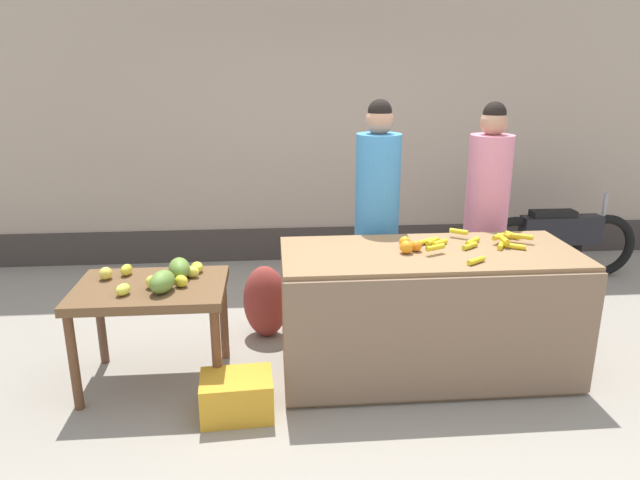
% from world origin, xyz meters
% --- Properties ---
extents(ground_plane, '(24.00, 24.00, 0.00)m').
position_xyz_m(ground_plane, '(0.00, 0.00, 0.00)').
color(ground_plane, gray).
extents(market_wall_back, '(9.13, 0.23, 3.35)m').
position_xyz_m(market_wall_back, '(0.00, 2.62, 1.65)').
color(market_wall_back, tan).
rests_on(market_wall_back, ground).
extents(fruit_stall_counter, '(1.99, 0.86, 0.89)m').
position_xyz_m(fruit_stall_counter, '(0.35, -0.01, 0.45)').
color(fruit_stall_counter, olive).
rests_on(fruit_stall_counter, ground).
extents(side_table_wooden, '(0.98, 0.70, 0.71)m').
position_xyz_m(side_table_wooden, '(-1.51, 0.00, 0.61)').
color(side_table_wooden, brown).
rests_on(side_table_wooden, ground).
extents(banana_bunch_pile, '(0.83, 0.66, 0.07)m').
position_xyz_m(banana_bunch_pile, '(0.71, 0.09, 0.92)').
color(banana_bunch_pile, gold).
rests_on(banana_bunch_pile, fruit_stall_counter).
extents(orange_pile, '(0.16, 0.21, 0.09)m').
position_xyz_m(orange_pile, '(0.21, 0.01, 0.93)').
color(orange_pile, orange).
rests_on(orange_pile, fruit_stall_counter).
extents(mango_papaya_pile, '(0.69, 0.54, 0.14)m').
position_xyz_m(mango_papaya_pile, '(-1.41, 0.02, 0.77)').
color(mango_papaya_pile, '#E3D649').
rests_on(mango_papaya_pile, side_table_wooden).
extents(vendor_woman_blue_shirt, '(0.34, 0.34, 1.85)m').
position_xyz_m(vendor_woman_blue_shirt, '(0.11, 0.66, 0.93)').
color(vendor_woman_blue_shirt, '#33333D').
rests_on(vendor_woman_blue_shirt, ground).
extents(vendor_woman_pink_shirt, '(0.34, 0.34, 1.82)m').
position_xyz_m(vendor_woman_pink_shirt, '(1.01, 0.76, 0.92)').
color(vendor_woman_pink_shirt, '#33333D').
rests_on(vendor_woman_pink_shirt, ground).
extents(parked_motorcycle, '(1.60, 0.18, 0.88)m').
position_xyz_m(parked_motorcycle, '(2.17, 1.71, 0.40)').
color(parked_motorcycle, black).
rests_on(parked_motorcycle, ground).
extents(produce_crate, '(0.46, 0.35, 0.26)m').
position_xyz_m(produce_crate, '(-0.94, -0.45, 0.13)').
color(produce_crate, gold).
rests_on(produce_crate, ground).
extents(produce_sack, '(0.45, 0.42, 0.59)m').
position_xyz_m(produce_sack, '(-0.77, 0.64, 0.29)').
color(produce_sack, maroon).
rests_on(produce_sack, ground).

